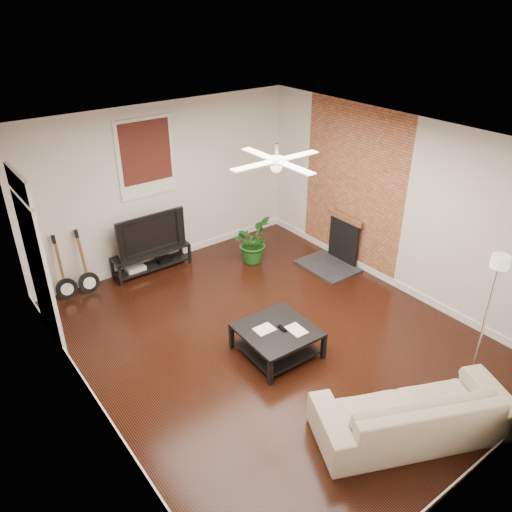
% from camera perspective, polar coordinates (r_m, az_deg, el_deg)
% --- Properties ---
extents(room, '(5.01, 6.01, 2.81)m').
position_cam_1_polar(room, '(6.47, 2.13, 0.60)').
color(room, black).
rests_on(room, ground).
extents(brick_accent, '(0.02, 2.20, 2.80)m').
position_cam_1_polar(brick_accent, '(8.71, 10.86, 7.64)').
color(brick_accent, brown).
rests_on(brick_accent, floor).
extents(fireplace, '(0.80, 1.10, 0.92)m').
position_cam_1_polar(fireplace, '(8.89, 9.05, 1.61)').
color(fireplace, black).
rests_on(fireplace, floor).
extents(window_back, '(1.00, 0.06, 1.30)m').
position_cam_1_polar(window_back, '(8.48, -12.38, 10.84)').
color(window_back, '#3D1510').
rests_on(window_back, wall_back).
extents(door_left, '(0.08, 1.00, 2.50)m').
position_cam_1_polar(door_left, '(7.17, -23.59, -0.36)').
color(door_left, white).
rests_on(door_left, wall_left).
extents(tv_stand, '(1.37, 0.36, 0.38)m').
position_cam_1_polar(tv_stand, '(8.92, -11.74, -0.50)').
color(tv_stand, black).
rests_on(tv_stand, floor).
extents(tv, '(1.22, 0.16, 0.71)m').
position_cam_1_polar(tv, '(8.70, -12.15, 2.71)').
color(tv, black).
rests_on(tv, tv_stand).
extents(coffee_table, '(0.97, 0.97, 0.40)m').
position_cam_1_polar(coffee_table, '(6.85, 2.40, -9.62)').
color(coffee_table, black).
rests_on(coffee_table, floor).
extents(sofa, '(2.32, 1.66, 0.63)m').
position_cam_1_polar(sofa, '(5.99, 17.48, -16.39)').
color(sofa, tan).
rests_on(sofa, floor).
extents(floor_lamp, '(0.39, 0.39, 1.77)m').
position_cam_1_polar(floor_lamp, '(6.64, 24.60, -6.64)').
color(floor_lamp, silver).
rests_on(floor_lamp, floor).
extents(potted_plant, '(0.92, 0.92, 0.78)m').
position_cam_1_polar(potted_plant, '(8.95, -0.48, 1.66)').
color(potted_plant, '#1C5618').
rests_on(potted_plant, floor).
extents(guitar_left, '(0.36, 0.28, 1.08)m').
position_cam_1_polar(guitar_left, '(8.32, -21.13, -1.45)').
color(guitar_left, black).
rests_on(guitar_left, floor).
extents(guitar_right, '(0.34, 0.25, 1.08)m').
position_cam_1_polar(guitar_right, '(8.37, -18.82, -0.84)').
color(guitar_right, black).
rests_on(guitar_right, floor).
extents(ceiling_fan, '(1.24, 1.24, 0.32)m').
position_cam_1_polar(ceiling_fan, '(6.00, 2.34, 10.79)').
color(ceiling_fan, white).
rests_on(ceiling_fan, ceiling).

